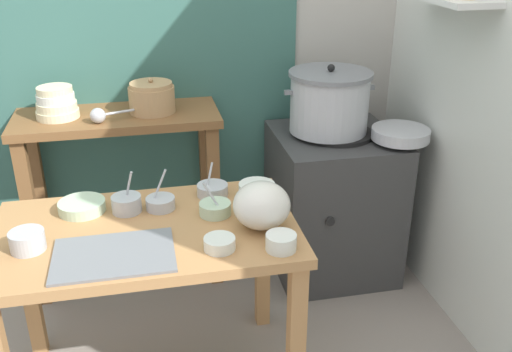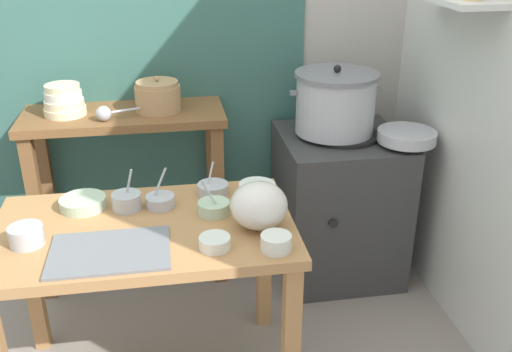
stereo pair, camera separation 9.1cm
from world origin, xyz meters
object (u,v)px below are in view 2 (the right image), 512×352
object	(u,v)px
prep_bowl_0	(127,200)
prep_bowl_4	(257,191)
bowl_stack_enamel	(64,101)
ladle	(107,113)
serving_tray	(110,252)
prep_bowl_3	(276,242)
plastic_bag	(259,205)
prep_table	(146,252)
prep_bowl_2	(83,202)
wide_pan	(407,136)
prep_bowl_8	(214,207)
prep_bowl_5	(26,235)
prep_bowl_7	(215,242)
back_shelf_table	(127,155)
prep_bowl_1	(160,200)
steamer_pot	(335,102)
stove_block	(338,204)
clay_pot	(158,96)
prep_bowl_6	(213,188)

from	to	relation	value
prep_bowl_0	prep_bowl_4	size ratio (longest dim) A/B	1.15
bowl_stack_enamel	ladle	distance (m)	0.23
serving_tray	prep_bowl_3	size ratio (longest dim) A/B	3.78
ladle	bowl_stack_enamel	bearing A→B (deg)	149.80
plastic_bag	prep_bowl_4	bearing A→B (deg)	82.31
serving_tray	prep_bowl_0	distance (m)	0.32
prep_table	ladle	size ratio (longest dim) A/B	3.79
prep_bowl_2	plastic_bag	bearing A→B (deg)	-21.67
wide_pan	prep_bowl_3	distance (m)	1.09
serving_tray	prep_bowl_8	size ratio (longest dim) A/B	2.93
prep_table	prep_bowl_5	size ratio (longest dim) A/B	9.32
wide_pan	prep_bowl_7	size ratio (longest dim) A/B	2.55
back_shelf_table	prep_bowl_2	distance (m)	0.64
prep_bowl_2	prep_bowl_4	bearing A→B (deg)	-2.83
prep_bowl_5	prep_bowl_8	xyz separation A→B (m)	(0.66, 0.12, -0.01)
prep_bowl_0	prep_bowl_1	size ratio (longest dim) A/B	1.10
steamer_pot	prep_bowl_4	world-z (taller)	steamer_pot
stove_block	prep_bowl_7	xyz separation A→B (m)	(-0.72, -0.87, 0.36)
prep_bowl_4	prep_bowl_5	distance (m)	0.87
prep_bowl_5	prep_bowl_0	bearing A→B (deg)	32.96
steamer_pot	prep_bowl_4	size ratio (longest dim) A/B	3.12
serving_tray	bowl_stack_enamel	bearing A→B (deg)	104.07
steamer_pot	prep_bowl_1	world-z (taller)	steamer_pot
plastic_bag	prep_bowl_0	xyz separation A→B (m)	(-0.48, 0.22, -0.05)
prep_bowl_4	prep_bowl_1	bearing A→B (deg)	-179.02
wide_pan	prep_bowl_5	size ratio (longest dim) A/B	2.34
serving_tray	plastic_bag	size ratio (longest dim) A/B	1.91
clay_pot	bowl_stack_enamel	bearing A→B (deg)	179.15
plastic_bag	serving_tray	bearing A→B (deg)	-169.59
steamer_pot	prep_table	bearing A→B (deg)	-142.98
prep_bowl_0	prep_bowl_6	distance (m)	0.35
prep_table	prep_bowl_1	world-z (taller)	prep_bowl_1
prep_bowl_5	ladle	bearing A→B (deg)	72.87
ladle	serving_tray	world-z (taller)	ladle
prep_bowl_2	back_shelf_table	bearing A→B (deg)	77.33
plastic_bag	stove_block	bearing A→B (deg)	53.84
ladle	prep_bowl_6	distance (m)	0.67
steamer_pot	prep_bowl_8	xyz separation A→B (m)	(-0.66, -0.64, -0.18)
stove_block	plastic_bag	distance (m)	1.02
plastic_bag	wide_pan	xyz separation A→B (m)	(0.81, 0.58, 0.00)
serving_tray	back_shelf_table	bearing A→B (deg)	88.97
back_shelf_table	prep_bowl_8	size ratio (longest dim) A/B	7.02
prep_table	prep_bowl_7	xyz separation A→B (m)	(0.24, -0.20, 0.13)
prep_table	prep_bowl_7	bearing A→B (deg)	-39.11
prep_bowl_0	prep_bowl_5	size ratio (longest dim) A/B	1.42
ladle	prep_bowl_8	world-z (taller)	ladle
stove_block	prep_bowl_5	bearing A→B (deg)	-151.30
plastic_bag	prep_bowl_6	bearing A→B (deg)	115.54
prep_bowl_0	prep_bowl_3	xyz separation A→B (m)	(0.51, -0.39, -0.00)
steamer_pot	prep_bowl_3	world-z (taller)	steamer_pot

